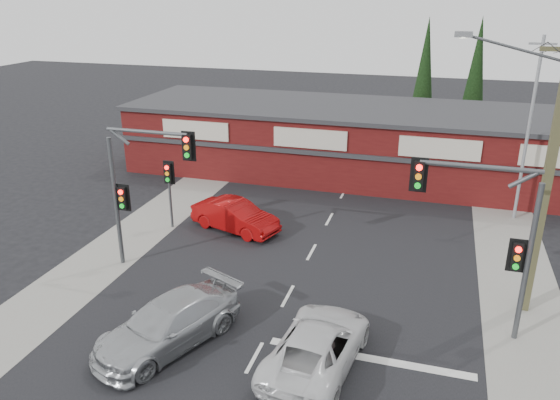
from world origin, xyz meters
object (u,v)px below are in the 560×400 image
(shop_building, at_px, (340,139))
(utility_pole, at_px, (545,168))
(silver_suv, at_px, (168,324))
(red_sedan, at_px, (235,216))
(white_suv, at_px, (317,345))

(shop_building, distance_m, utility_pole, 17.15)
(silver_suv, relative_size, red_sedan, 1.20)
(white_suv, distance_m, silver_suv, 4.91)
(shop_building, bearing_deg, red_sedan, -106.62)
(white_suv, relative_size, utility_pole, 0.51)
(silver_suv, bearing_deg, shop_building, 108.04)
(red_sedan, height_order, utility_pole, utility_pole)
(utility_pole, bearing_deg, shop_building, 123.76)
(silver_suv, bearing_deg, utility_pole, 49.95)
(shop_building, height_order, utility_pole, utility_pole)
(utility_pole, bearing_deg, white_suv, -140.69)
(white_suv, distance_m, red_sedan, 10.70)
(white_suv, bearing_deg, red_sedan, -48.87)
(white_suv, xyz_separation_m, shop_building, (-2.97, 19.23, 1.43))
(red_sedan, xyz_separation_m, utility_pole, (12.47, -3.57, 4.67))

